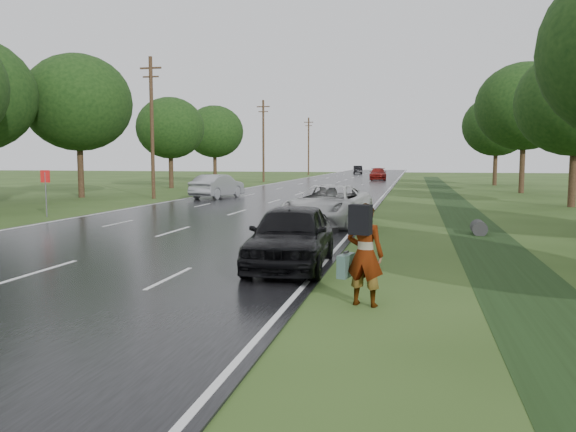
# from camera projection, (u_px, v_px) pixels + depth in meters

# --- Properties ---
(ground) EXTENTS (220.00, 220.00, 0.00)m
(ground) POSITION_uv_depth(u_px,v_px,m) (40.00, 273.00, 14.02)
(ground) COLOR #294017
(ground) RESTS_ON ground
(road) EXTENTS (14.00, 180.00, 0.04)m
(road) POSITION_uv_depth(u_px,v_px,m) (324.00, 186.00, 57.68)
(road) COLOR black
(road) RESTS_ON ground
(edge_stripe_east) EXTENTS (0.12, 180.00, 0.01)m
(edge_stripe_east) POSITION_uv_depth(u_px,v_px,m) (391.00, 187.00, 56.19)
(edge_stripe_east) COLOR silver
(edge_stripe_east) RESTS_ON road
(edge_stripe_west) EXTENTS (0.12, 180.00, 0.01)m
(edge_stripe_west) POSITION_uv_depth(u_px,v_px,m) (261.00, 186.00, 59.16)
(edge_stripe_west) COLOR silver
(edge_stripe_west) RESTS_ON road
(center_line) EXTENTS (0.12, 180.00, 0.01)m
(center_line) POSITION_uv_depth(u_px,v_px,m) (324.00, 186.00, 57.68)
(center_line) COLOR silver
(center_line) RESTS_ON road
(drainage_ditch) EXTENTS (2.20, 120.00, 0.56)m
(drainage_ditch) POSITION_uv_depth(u_px,v_px,m) (461.00, 212.00, 29.64)
(drainage_ditch) COLOR black
(drainage_ditch) RESTS_ON ground
(road_sign) EXTENTS (0.50, 0.06, 2.30)m
(road_sign) POSITION_uv_depth(u_px,v_px,m) (45.00, 184.00, 27.37)
(road_sign) COLOR slate
(road_sign) RESTS_ON ground
(utility_pole_mid) EXTENTS (1.60, 0.26, 10.00)m
(utility_pole_mid) POSITION_uv_depth(u_px,v_px,m) (152.00, 126.00, 39.77)
(utility_pole_mid) COLOR #321F14
(utility_pole_mid) RESTS_ON ground
(utility_pole_far) EXTENTS (1.60, 0.26, 10.00)m
(utility_pole_far) POSITION_uv_depth(u_px,v_px,m) (263.00, 140.00, 68.88)
(utility_pole_far) COLOR #321F14
(utility_pole_far) RESTS_ON ground
(utility_pole_distant) EXTENTS (1.60, 0.26, 10.00)m
(utility_pole_distant) POSITION_uv_depth(u_px,v_px,m) (309.00, 145.00, 97.99)
(utility_pole_distant) COLOR #321F14
(utility_pole_distant) RESTS_ON ground
(tree_east_d) EXTENTS (8.00, 8.00, 10.76)m
(tree_east_d) POSITION_uv_depth(u_px,v_px,m) (525.00, 106.00, 46.25)
(tree_east_d) COLOR #321F14
(tree_east_d) RESTS_ON ground
(tree_east_f) EXTENTS (7.20, 7.20, 9.62)m
(tree_east_f) POSITION_uv_depth(u_px,v_px,m) (497.00, 126.00, 59.98)
(tree_east_f) COLOR #321F14
(tree_east_f) RESTS_ON ground
(tree_west_c) EXTENTS (7.80, 7.80, 10.43)m
(tree_west_c) POSITION_uv_depth(u_px,v_px,m) (78.00, 103.00, 40.88)
(tree_west_c) COLOR #321F14
(tree_west_c) RESTS_ON ground
(tree_west_d) EXTENTS (6.60, 6.60, 8.80)m
(tree_west_d) POSITION_uv_depth(u_px,v_px,m) (170.00, 128.00, 54.39)
(tree_west_d) COLOR #321F14
(tree_west_d) RESTS_ON ground
(tree_west_f) EXTENTS (7.00, 7.00, 9.29)m
(tree_west_f) POSITION_uv_depth(u_px,v_px,m) (215.00, 132.00, 68.08)
(tree_west_f) COLOR #321F14
(tree_west_f) RESTS_ON ground
(pedestrian) EXTENTS (0.96, 0.95, 2.01)m
(pedestrian) POSITION_uv_depth(u_px,v_px,m) (363.00, 253.00, 10.82)
(pedestrian) COLOR #A5998C
(pedestrian) RESTS_ON ground
(white_pickup) EXTENTS (3.55, 6.43, 1.70)m
(white_pickup) POSITION_uv_depth(u_px,v_px,m) (328.00, 205.00, 24.00)
(white_pickup) COLOR silver
(white_pickup) RESTS_ON road
(dark_sedan) EXTENTS (2.21, 4.95, 1.65)m
(dark_sedan) POSITION_uv_depth(u_px,v_px,m) (291.00, 235.00, 14.56)
(dark_sedan) COLOR black
(dark_sedan) RESTS_ON road
(silver_sedan) EXTENTS (2.63, 5.37, 1.69)m
(silver_sedan) POSITION_uv_depth(u_px,v_px,m) (218.00, 186.00, 40.42)
(silver_sedan) COLOR gray
(silver_sedan) RESTS_ON road
(far_car_red) EXTENTS (2.55, 5.60, 1.59)m
(far_car_red) POSITION_uv_depth(u_px,v_px,m) (378.00, 174.00, 75.52)
(far_car_red) COLOR maroon
(far_car_red) RESTS_ON road
(far_car_dark) EXTENTS (2.30, 4.82, 1.52)m
(far_car_dark) POSITION_uv_depth(u_px,v_px,m) (358.00, 170.00, 107.02)
(far_car_dark) COLOR black
(far_car_dark) RESTS_ON road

